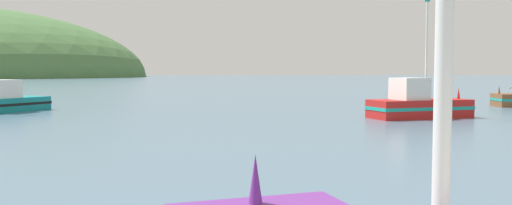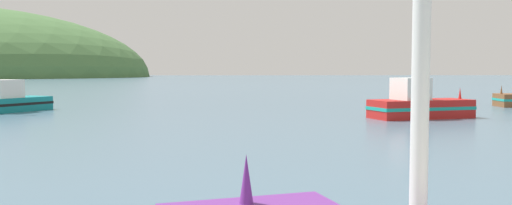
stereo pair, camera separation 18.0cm
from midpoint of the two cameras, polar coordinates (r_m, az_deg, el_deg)
fishing_boat_red at (r=34.18m, az=16.93°, el=-0.23°), size 6.78×4.11×7.38m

